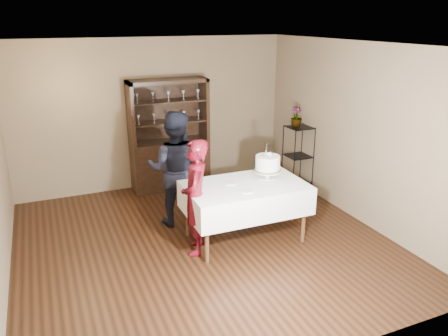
{
  "coord_description": "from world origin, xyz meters",
  "views": [
    {
      "loc": [
        -1.89,
        -5.17,
        3.02
      ],
      "look_at": [
        0.36,
        0.1,
        1.03
      ],
      "focal_mm": 35.0,
      "sensor_mm": 36.0,
      "label": 1
    }
  ],
  "objects_px": {
    "cake": "(268,164)",
    "cake_table": "(245,198)",
    "china_hutch": "(170,153)",
    "woman": "(196,198)",
    "man": "(175,169)",
    "potted_plant": "(296,117)",
    "plant_etagere": "(298,156)"
  },
  "relations": [
    {
      "from": "woman",
      "to": "man",
      "type": "xyz_separation_m",
      "value": [
        0.01,
        0.93,
        0.1
      ]
    },
    {
      "from": "plant_etagere",
      "to": "cake_table",
      "type": "bearing_deg",
      "value": -142.02
    },
    {
      "from": "cake_table",
      "to": "woman",
      "type": "height_order",
      "value": "woman"
    },
    {
      "from": "plant_etagere",
      "to": "potted_plant",
      "type": "bearing_deg",
      "value": 136.28
    },
    {
      "from": "potted_plant",
      "to": "woman",
      "type": "bearing_deg",
      "value": -149.26
    },
    {
      "from": "china_hutch",
      "to": "plant_etagere",
      "type": "bearing_deg",
      "value": -26.83
    },
    {
      "from": "cake_table",
      "to": "plant_etagere",
      "type": "bearing_deg",
      "value": 37.98
    },
    {
      "from": "woman",
      "to": "cake",
      "type": "xyz_separation_m",
      "value": [
        1.14,
        0.14,
        0.26
      ]
    },
    {
      "from": "plant_etagere",
      "to": "cake_table",
      "type": "height_order",
      "value": "plant_etagere"
    },
    {
      "from": "woman",
      "to": "cake",
      "type": "relative_size",
      "value": 2.93
    },
    {
      "from": "plant_etagere",
      "to": "woman",
      "type": "xyz_separation_m",
      "value": [
        -2.44,
        -1.38,
        0.13
      ]
    },
    {
      "from": "cake_table",
      "to": "woman",
      "type": "xyz_separation_m",
      "value": [
        -0.75,
        -0.05,
        0.14
      ]
    },
    {
      "from": "man",
      "to": "cake",
      "type": "relative_size",
      "value": 3.29
    },
    {
      "from": "china_hutch",
      "to": "man",
      "type": "distance_m",
      "value": 1.56
    },
    {
      "from": "potted_plant",
      "to": "cake_table",
      "type": "bearing_deg",
      "value": -140.29
    },
    {
      "from": "man",
      "to": "cake",
      "type": "bearing_deg",
      "value": 171.1
    },
    {
      "from": "plant_etagere",
      "to": "woman",
      "type": "relative_size",
      "value": 0.77
    },
    {
      "from": "woman",
      "to": "potted_plant",
      "type": "height_order",
      "value": "woman"
    },
    {
      "from": "cake",
      "to": "potted_plant",
      "type": "distance_m",
      "value": 1.83
    },
    {
      "from": "china_hutch",
      "to": "potted_plant",
      "type": "xyz_separation_m",
      "value": [
        2.03,
        -1.01,
        0.7
      ]
    },
    {
      "from": "woman",
      "to": "potted_plant",
      "type": "xyz_separation_m",
      "value": [
        2.39,
        1.42,
        0.58
      ]
    },
    {
      "from": "man",
      "to": "potted_plant",
      "type": "bearing_deg",
      "value": -142.09
    },
    {
      "from": "potted_plant",
      "to": "cake",
      "type": "bearing_deg",
      "value": -134.46
    },
    {
      "from": "cake",
      "to": "woman",
      "type": "bearing_deg",
      "value": -172.91
    },
    {
      "from": "cake",
      "to": "potted_plant",
      "type": "relative_size",
      "value": 1.49
    },
    {
      "from": "cake_table",
      "to": "cake",
      "type": "height_order",
      "value": "cake"
    },
    {
      "from": "cake_table",
      "to": "man",
      "type": "distance_m",
      "value": 1.17
    },
    {
      "from": "plant_etagere",
      "to": "cake",
      "type": "bearing_deg",
      "value": -136.54
    },
    {
      "from": "china_hutch",
      "to": "plant_etagere",
      "type": "distance_m",
      "value": 2.33
    },
    {
      "from": "china_hutch",
      "to": "woman",
      "type": "height_order",
      "value": "china_hutch"
    },
    {
      "from": "china_hutch",
      "to": "potted_plant",
      "type": "relative_size",
      "value": 5.6
    },
    {
      "from": "cake",
      "to": "cake_table",
      "type": "bearing_deg",
      "value": -167.5
    }
  ]
}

